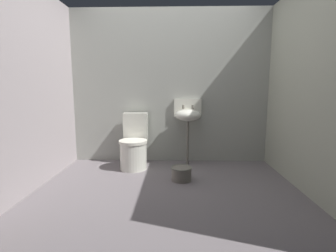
% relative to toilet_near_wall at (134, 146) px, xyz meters
% --- Properties ---
extents(ground_plane, '(3.41, 2.86, 0.08)m').
position_rel_toilet_near_wall_xyz_m(ground_plane, '(0.51, -0.88, -0.36)').
color(ground_plane, slate).
extents(wall_back, '(3.41, 0.10, 2.34)m').
position_rel_toilet_near_wall_xyz_m(wall_back, '(0.51, 0.40, 0.85)').
color(wall_back, '#9B9D94').
rests_on(wall_back, ground).
extents(wall_left, '(0.10, 2.66, 2.34)m').
position_rel_toilet_near_wall_xyz_m(wall_left, '(-1.05, -0.78, 0.85)').
color(wall_left, '#A09597').
rests_on(wall_left, ground).
extents(wall_right, '(0.10, 2.66, 2.34)m').
position_rel_toilet_near_wall_xyz_m(wall_right, '(2.07, -0.78, 0.85)').
color(wall_right, '#A1A492').
rests_on(wall_right, ground).
extents(toilet_near_wall, '(0.40, 0.59, 0.78)m').
position_rel_toilet_near_wall_xyz_m(toilet_near_wall, '(0.00, 0.00, 0.00)').
color(toilet_near_wall, silver).
rests_on(toilet_near_wall, ground).
extents(sink, '(0.42, 0.35, 0.99)m').
position_rel_toilet_near_wall_xyz_m(sink, '(0.79, 0.19, 0.43)').
color(sink, '#6A645B').
rests_on(sink, ground).
extents(bucket, '(0.27, 0.27, 0.17)m').
position_rel_toilet_near_wall_xyz_m(bucket, '(0.68, -0.52, -0.23)').
color(bucket, '#6A645B').
rests_on(bucket, ground).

